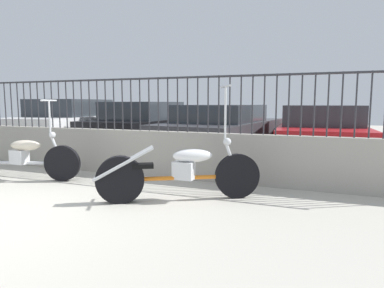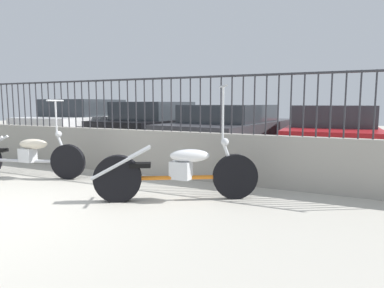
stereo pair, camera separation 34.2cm
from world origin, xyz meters
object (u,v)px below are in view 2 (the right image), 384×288
at_px(car_dark_grey, 232,130).
at_px(car_black, 157,125).
at_px(car_white, 88,123).
at_px(motorcycle_silver, 19,156).
at_px(car_red, 331,133).
at_px(motorcycle_orange, 169,172).

bearing_deg(car_dark_grey, car_black, 88.32).
bearing_deg(car_white, car_black, -85.56).
relative_size(motorcycle_silver, car_dark_grey, 0.47).
relative_size(car_black, car_dark_grey, 0.88).
distance_m(motorcycle_silver, car_white, 4.46).
relative_size(motorcycle_silver, car_red, 0.47).
relative_size(motorcycle_orange, car_black, 0.49).
xyz_separation_m(car_black, car_dark_grey, (2.39, -0.32, -0.02)).
distance_m(motorcycle_orange, motorcycle_silver, 3.09).
bearing_deg(motorcycle_orange, car_red, 37.39).
height_order(car_black, car_dark_grey, car_black).
bearing_deg(car_black, car_dark_grey, -94.68).
relative_size(motorcycle_orange, motorcycle_silver, 0.92).
distance_m(car_white, car_black, 2.22).
bearing_deg(motorcycle_orange, car_dark_grey, 67.12).
height_order(car_black, car_red, car_black).
xyz_separation_m(car_dark_grey, car_red, (2.28, 0.09, -0.00)).
height_order(car_white, car_dark_grey, car_white).
relative_size(motorcycle_orange, car_white, 0.44).
bearing_deg(car_dark_grey, car_white, 96.86).
relative_size(car_white, car_black, 1.11).
height_order(motorcycle_orange, car_black, motorcycle_orange).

